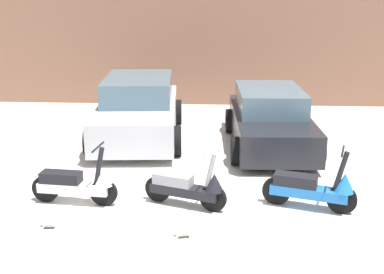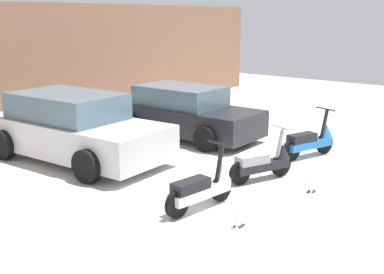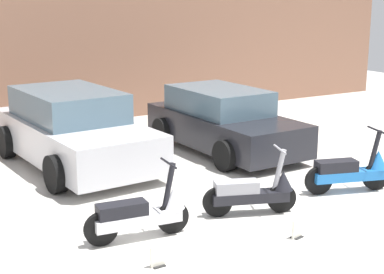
# 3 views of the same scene
# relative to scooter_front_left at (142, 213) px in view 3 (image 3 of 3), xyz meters

# --- Properties ---
(ground_plane) EXTENTS (28.00, 28.00, 0.00)m
(ground_plane) POSITION_rel_scooter_front_left_xyz_m (2.13, -0.94, -0.36)
(ground_plane) COLOR silver
(wall_back) EXTENTS (19.60, 0.12, 3.40)m
(wall_back) POSITION_rel_scooter_front_left_xyz_m (2.13, 7.50, 1.34)
(wall_back) COLOR #845B47
(wall_back) RESTS_ON ground_plane
(scooter_front_left) EXTENTS (1.46, 0.53, 1.02)m
(scooter_front_left) POSITION_rel_scooter_front_left_xyz_m (0.00, 0.00, 0.00)
(scooter_front_left) COLOR black
(scooter_front_left) RESTS_ON ground_plane
(scooter_front_right) EXTENTS (1.37, 0.72, 0.99)m
(scooter_front_right) POSITION_rel_scooter_front_left_xyz_m (1.82, -0.02, -0.01)
(scooter_front_right) COLOR black
(scooter_front_right) RESTS_ON ground_plane
(scooter_front_center) EXTENTS (1.46, 0.71, 1.05)m
(scooter_front_center) POSITION_rel_scooter_front_left_xyz_m (3.82, 0.00, 0.01)
(scooter_front_center) COLOR black
(scooter_front_center) RESTS_ON ground_plane
(car_rear_left) EXTENTS (2.28, 4.33, 1.43)m
(car_rear_left) POSITION_rel_scooter_front_left_xyz_m (0.39, 3.85, 0.32)
(car_rear_left) COLOR #B7B7BC
(car_rear_left) RESTS_ON ground_plane
(car_rear_center) EXTENTS (1.95, 3.87, 1.30)m
(car_rear_center) POSITION_rel_scooter_front_left_xyz_m (3.44, 3.31, 0.26)
(car_rear_center) COLOR black
(car_rear_center) RESTS_ON ground_plane
(placard_near_left_scooter) EXTENTS (0.20, 0.13, 0.26)m
(placard_near_left_scooter) POSITION_rel_scooter_front_left_xyz_m (-0.20, -0.86, -0.25)
(placard_near_left_scooter) COLOR black
(placard_near_left_scooter) RESTS_ON ground_plane
(placard_near_right_scooter) EXTENTS (0.20, 0.15, 0.26)m
(placard_near_right_scooter) POSITION_rel_scooter_front_left_xyz_m (1.81, -1.03, -0.25)
(placard_near_right_scooter) COLOR black
(placard_near_right_scooter) RESTS_ON ground_plane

